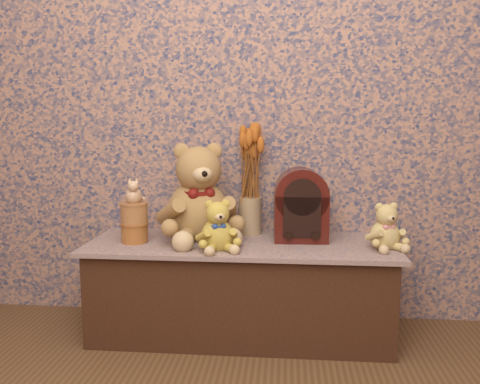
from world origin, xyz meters
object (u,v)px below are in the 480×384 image
object	(u,v)px
teddy_medium	(217,223)
biscuit_tin_lower	(135,233)
cathedral_radio	(301,204)
teddy_small	(385,224)
ceramic_vase	(250,216)
cat_figurine	(133,190)
teddy_large	(198,188)

from	to	relation	value
teddy_medium	biscuit_tin_lower	bearing A→B (deg)	146.69
teddy_medium	biscuit_tin_lower	size ratio (longest dim) A/B	1.93
cathedral_radio	biscuit_tin_lower	distance (m)	0.78
teddy_medium	cathedral_radio	distance (m)	0.42
teddy_small	biscuit_tin_lower	world-z (taller)	teddy_small
cathedral_radio	ceramic_vase	xyz separation A→B (m)	(-0.24, 0.11, -0.08)
cathedral_radio	cat_figurine	world-z (taller)	cathedral_radio
teddy_small	cathedral_radio	bearing A→B (deg)	144.66
cathedral_radio	biscuit_tin_lower	bearing A→B (deg)	-174.39
ceramic_vase	cat_figurine	xyz separation A→B (m)	(-0.52, -0.22, 0.15)
teddy_small	cathedral_radio	distance (m)	0.39
teddy_large	cathedral_radio	distance (m)	0.49
teddy_large	cat_figurine	size ratio (longest dim) A/B	4.15
teddy_large	teddy_small	size ratio (longest dim) A/B	2.22
teddy_medium	biscuit_tin_lower	world-z (taller)	teddy_medium
teddy_medium	cat_figurine	world-z (taller)	cat_figurine
teddy_large	biscuit_tin_lower	world-z (taller)	teddy_large
teddy_medium	ceramic_vase	world-z (taller)	teddy_medium
cathedral_radio	ceramic_vase	size ratio (longest dim) A/B	1.86
ceramic_vase	teddy_large	bearing A→B (deg)	-152.73
teddy_medium	teddy_small	distance (m)	0.73
teddy_large	teddy_medium	size ratio (longest dim) A/B	2.07
ceramic_vase	teddy_medium	bearing A→B (deg)	-110.73
teddy_medium	teddy_small	xyz separation A→B (m)	(0.73, 0.09, -0.01)
teddy_small	ceramic_vase	world-z (taller)	teddy_small
teddy_large	ceramic_vase	distance (m)	0.31
biscuit_tin_lower	cat_figurine	distance (m)	0.20
cat_figurine	biscuit_tin_lower	bearing A→B (deg)	163.23
ceramic_vase	cat_figurine	world-z (taller)	cat_figurine
ceramic_vase	biscuit_tin_lower	world-z (taller)	ceramic_vase
teddy_medium	ceramic_vase	size ratio (longest dim) A/B	1.28
teddy_large	biscuit_tin_lower	bearing A→B (deg)	177.35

